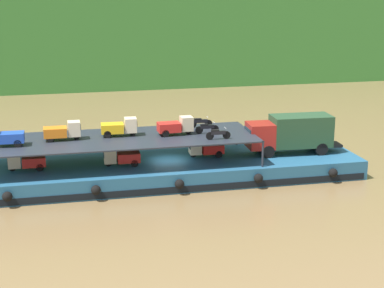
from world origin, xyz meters
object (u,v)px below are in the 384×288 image
(mini_truck_lower_stern, at_px, (26,161))
(motorcycle_upper_port, at_px, (218,134))
(mini_truck_upper_mid, at_px, (63,131))
(motorcycle_upper_centre, at_px, (207,128))
(cargo_barge, at_px, (169,170))
(mini_truck_lower_aft, at_px, (121,157))
(mini_truck_upper_fore, at_px, (120,127))
(covered_lorry, at_px, (291,133))
(mini_truck_upper_bow, at_px, (176,126))
(mini_truck_upper_stern, at_px, (4,137))
(motorcycle_upper_stbd, at_px, (200,122))
(mini_truck_lower_mid, at_px, (205,148))

(mini_truck_lower_stern, distance_m, motorcycle_upper_port, 14.40)
(mini_truck_upper_mid, relative_size, motorcycle_upper_port, 1.44)
(motorcycle_upper_centre, bearing_deg, cargo_barge, -179.47)
(mini_truck_lower_aft, xyz_separation_m, mini_truck_upper_fore, (0.10, 1.28, 2.00))
(covered_lorry, bearing_deg, mini_truck_upper_mid, 178.07)
(mini_truck_upper_fore, relative_size, mini_truck_upper_bow, 1.00)
(mini_truck_upper_stern, height_order, motorcycle_upper_port, mini_truck_upper_stern)
(mini_truck_upper_fore, relative_size, motorcycle_upper_port, 1.47)
(mini_truck_lower_stern, bearing_deg, covered_lorry, -0.13)
(mini_truck_lower_aft, bearing_deg, mini_truck_upper_fore, 85.74)
(motorcycle_upper_centre, bearing_deg, mini_truck_upper_stern, -178.18)
(mini_truck_upper_bow, relative_size, motorcycle_upper_centre, 1.46)
(cargo_barge, height_order, mini_truck_upper_mid, mini_truck_upper_mid)
(cargo_barge, bearing_deg, mini_truck_upper_mid, 176.91)
(cargo_barge, distance_m, covered_lorry, 10.32)
(covered_lorry, xyz_separation_m, mini_truck_upper_fore, (-13.71, 0.91, 1.00))
(mini_truck_upper_stern, distance_m, motorcycle_upper_port, 15.64)
(cargo_barge, xyz_separation_m, motorcycle_upper_stbd, (3.03, 2.07, 3.18))
(mini_truck_lower_stern, height_order, mini_truck_upper_fore, mini_truck_upper_fore)
(mini_truck_lower_stern, distance_m, motorcycle_upper_centre, 13.94)
(mini_truck_lower_stern, xyz_separation_m, motorcycle_upper_stbd, (13.81, 2.20, 1.74))
(mini_truck_lower_aft, relative_size, mini_truck_upper_stern, 1.01)
(mini_truck_upper_mid, bearing_deg, motorcycle_upper_stbd, 8.47)
(motorcycle_upper_stbd, bearing_deg, mini_truck_upper_stern, -170.56)
(mini_truck_lower_stern, bearing_deg, mini_truck_upper_fore, 6.90)
(mini_truck_upper_mid, relative_size, mini_truck_upper_fore, 0.98)
(covered_lorry, xyz_separation_m, mini_truck_lower_aft, (-13.81, -0.37, -1.00))
(mini_truck_lower_stern, relative_size, motorcycle_upper_stbd, 1.46)
(covered_lorry, height_order, mini_truck_lower_aft, covered_lorry)
(motorcycle_upper_centre, bearing_deg, mini_truck_lower_aft, -175.18)
(mini_truck_upper_stern, distance_m, motorcycle_upper_centre, 15.23)
(mini_truck_lower_aft, bearing_deg, mini_truck_upper_bow, 8.90)
(covered_lorry, relative_size, motorcycle_upper_stbd, 4.16)
(mini_truck_lower_stern, relative_size, mini_truck_upper_bow, 1.00)
(mini_truck_lower_stern, height_order, motorcycle_upper_centre, motorcycle_upper_centre)
(mini_truck_upper_bow, bearing_deg, motorcycle_upper_centre, -2.63)
(covered_lorry, relative_size, mini_truck_upper_mid, 2.89)
(motorcycle_upper_centre, bearing_deg, mini_truck_upper_bow, 177.37)
(mini_truck_upper_stern, height_order, mini_truck_upper_mid, same)
(mini_truck_lower_aft, xyz_separation_m, mini_truck_upper_bow, (4.39, 0.69, 2.00))
(cargo_barge, bearing_deg, mini_truck_lower_mid, 7.77)
(mini_truck_upper_fore, bearing_deg, motorcycle_upper_port, -21.16)
(mini_truck_upper_fore, bearing_deg, covered_lorry, -3.78)
(mini_truck_lower_mid, xyz_separation_m, motorcycle_upper_stbd, (-0.01, 1.66, 1.74))
(mini_truck_lower_mid, height_order, motorcycle_upper_port, motorcycle_upper_port)
(cargo_barge, distance_m, motorcycle_upper_stbd, 4.86)
(covered_lorry, distance_m, mini_truck_lower_stern, 20.83)
(motorcycle_upper_port, bearing_deg, mini_truck_lower_mid, 98.14)
(mini_truck_upper_bow, bearing_deg, covered_lorry, -1.92)
(mini_truck_upper_fore, xyz_separation_m, motorcycle_upper_port, (7.07, -2.74, -0.26))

